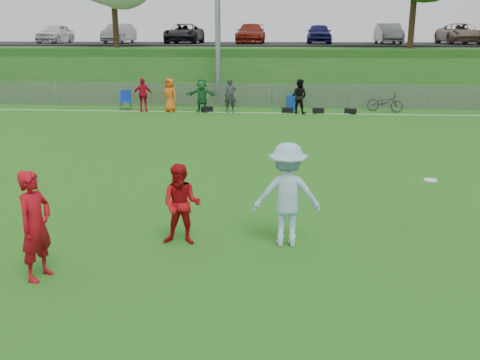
# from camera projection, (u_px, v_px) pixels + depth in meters

# --- Properties ---
(ground) EXTENTS (120.00, 120.00, 0.00)m
(ground) POSITION_uv_depth(u_px,v_px,m) (236.00, 259.00, 9.68)
(ground) COLOR #276615
(ground) RESTS_ON ground
(sideline_far) EXTENTS (60.00, 0.10, 0.01)m
(sideline_far) POSITION_uv_depth(u_px,v_px,m) (270.00, 113.00, 26.95)
(sideline_far) COLOR white
(sideline_far) RESTS_ON ground
(fence) EXTENTS (58.00, 0.06, 1.30)m
(fence) POSITION_uv_depth(u_px,v_px,m) (272.00, 96.00, 28.69)
(fence) COLOR gray
(fence) RESTS_ON ground
(berm) EXTENTS (120.00, 18.00, 3.00)m
(berm) POSITION_uv_depth(u_px,v_px,m) (277.00, 66.00, 39.02)
(berm) COLOR #174A15
(berm) RESTS_ON ground
(parking_lot) EXTENTS (120.00, 12.00, 0.10)m
(parking_lot) POSITION_uv_depth(u_px,v_px,m) (278.00, 44.00, 40.52)
(parking_lot) COLOR black
(parking_lot) RESTS_ON berm
(car_row) EXTENTS (32.04, 5.18, 1.44)m
(car_row) POSITION_uv_depth(u_px,v_px,m) (262.00, 34.00, 39.46)
(car_row) COLOR white
(car_row) RESTS_ON parking_lot
(spectator_row) EXTENTS (9.00, 0.91, 1.69)m
(spectator_row) POSITION_uv_depth(u_px,v_px,m) (210.00, 95.00, 26.99)
(spectator_row) COLOR red
(spectator_row) RESTS_ON ground
(gear_bags) EXTENTS (7.86, 0.50, 0.26)m
(gear_bags) POSITION_uv_depth(u_px,v_px,m) (290.00, 110.00, 26.92)
(gear_bags) COLOR black
(gear_bags) RESTS_ON ground
(player_red_left) EXTENTS (0.59, 0.76, 1.84)m
(player_red_left) POSITION_uv_depth(u_px,v_px,m) (35.00, 226.00, 8.69)
(player_red_left) COLOR #A50B17
(player_red_left) RESTS_ON ground
(player_red_center) EXTENTS (0.78, 0.62, 1.58)m
(player_red_center) POSITION_uv_depth(u_px,v_px,m) (182.00, 205.00, 10.16)
(player_red_center) COLOR #AE0C13
(player_red_center) RESTS_ON ground
(player_blue) EXTENTS (1.35, 0.85, 1.99)m
(player_blue) POSITION_uv_depth(u_px,v_px,m) (287.00, 195.00, 10.07)
(player_blue) COLOR #A2C4E1
(player_blue) RESTS_ON ground
(frisbee) EXTENTS (0.26, 0.26, 0.02)m
(frisbee) POSITION_uv_depth(u_px,v_px,m) (431.00, 180.00, 10.32)
(frisbee) COLOR white
(frisbee) RESTS_ON ground
(recycling_bin) EXTENTS (0.69, 0.69, 0.82)m
(recycling_bin) POSITION_uv_depth(u_px,v_px,m) (291.00, 103.00, 27.71)
(recycling_bin) COLOR #1046B4
(recycling_bin) RESTS_ON ground
(camp_chair) EXTENTS (0.65, 0.65, 1.00)m
(camp_chair) POSITION_uv_depth(u_px,v_px,m) (126.00, 104.00, 28.00)
(camp_chair) COLOR #102CB0
(camp_chair) RESTS_ON ground
(bicycle) EXTENTS (1.93, 1.30, 0.96)m
(bicycle) POSITION_uv_depth(u_px,v_px,m) (385.00, 102.00, 27.27)
(bicycle) COLOR #2C2C2E
(bicycle) RESTS_ON ground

